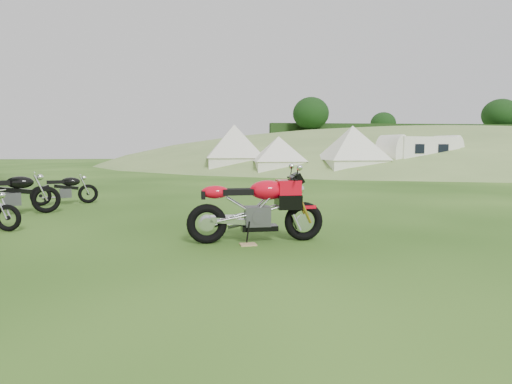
{
  "coord_description": "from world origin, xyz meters",
  "views": [
    {
      "loc": [
        -0.49,
        -6.15,
        1.65
      ],
      "look_at": [
        0.21,
        0.4,
        0.96
      ],
      "focal_mm": 30.0,
      "sensor_mm": 36.0,
      "label": 1
    }
  ],
  "objects_px": {
    "tent_mid": "(278,155)",
    "tent_right": "(352,152)",
    "vintage_moto_c": "(11,193)",
    "vintage_moto_d": "(65,189)",
    "tent_left": "(234,151)",
    "sport_motorcycle": "(256,203)",
    "plywood_board": "(248,244)",
    "caravan": "(419,156)"
  },
  "relations": [
    {
      "from": "tent_left",
      "to": "tent_right",
      "type": "relative_size",
      "value": 1.05
    },
    {
      "from": "sport_motorcycle",
      "to": "vintage_moto_c",
      "type": "distance_m",
      "value": 6.65
    },
    {
      "from": "plywood_board",
      "to": "vintage_moto_c",
      "type": "relative_size",
      "value": 0.13
    },
    {
      "from": "vintage_moto_c",
      "to": "tent_mid",
      "type": "height_order",
      "value": "tent_mid"
    },
    {
      "from": "tent_right",
      "to": "sport_motorcycle",
      "type": "bearing_deg",
      "value": -116.23
    },
    {
      "from": "plywood_board",
      "to": "vintage_moto_d",
      "type": "relative_size",
      "value": 0.15
    },
    {
      "from": "sport_motorcycle",
      "to": "caravan",
      "type": "xyz_separation_m",
      "value": [
        11.59,
        16.92,
        0.48
      ]
    },
    {
      "from": "sport_motorcycle",
      "to": "tent_left",
      "type": "bearing_deg",
      "value": 85.32
    },
    {
      "from": "tent_left",
      "to": "caravan",
      "type": "xyz_separation_m",
      "value": [
        10.79,
        -3.72,
        -0.3
      ]
    },
    {
      "from": "plywood_board",
      "to": "vintage_moto_c",
      "type": "distance_m",
      "value": 6.67
    },
    {
      "from": "tent_mid",
      "to": "tent_right",
      "type": "bearing_deg",
      "value": -22.28
    },
    {
      "from": "vintage_moto_d",
      "to": "tent_left",
      "type": "relative_size",
      "value": 0.52
    },
    {
      "from": "tent_left",
      "to": "tent_mid",
      "type": "distance_m",
      "value": 3.47
    },
    {
      "from": "vintage_moto_d",
      "to": "tent_right",
      "type": "distance_m",
      "value": 16.67
    },
    {
      "from": "plywood_board",
      "to": "tent_mid",
      "type": "distance_m",
      "value": 18.88
    },
    {
      "from": "sport_motorcycle",
      "to": "vintage_moto_c",
      "type": "xyz_separation_m",
      "value": [
        -5.61,
        3.56,
        -0.13
      ]
    },
    {
      "from": "tent_left",
      "to": "caravan",
      "type": "distance_m",
      "value": 11.42
    },
    {
      "from": "vintage_moto_d",
      "to": "tent_right",
      "type": "relative_size",
      "value": 0.55
    },
    {
      "from": "plywood_board",
      "to": "tent_right",
      "type": "xyz_separation_m",
      "value": [
        7.53,
        16.9,
        1.39
      ]
    },
    {
      "from": "tent_right",
      "to": "caravan",
      "type": "xyz_separation_m",
      "value": [
        4.21,
        0.25,
        -0.23
      ]
    },
    {
      "from": "vintage_moto_c",
      "to": "vintage_moto_d",
      "type": "height_order",
      "value": "vintage_moto_c"
    },
    {
      "from": "vintage_moto_d",
      "to": "vintage_moto_c",
      "type": "bearing_deg",
      "value": -128.35
    },
    {
      "from": "tent_mid",
      "to": "tent_right",
      "type": "relative_size",
      "value": 0.88
    },
    {
      "from": "sport_motorcycle",
      "to": "vintage_moto_c",
      "type": "height_order",
      "value": "sport_motorcycle"
    },
    {
      "from": "vintage_moto_d",
      "to": "plywood_board",
      "type": "bearing_deg",
      "value": -70.83
    },
    {
      "from": "vintage_moto_d",
      "to": "tent_left",
      "type": "distance_m",
      "value": 16.22
    },
    {
      "from": "tent_mid",
      "to": "plywood_board",
      "type": "bearing_deg",
      "value": -101.15
    },
    {
      "from": "vintage_moto_c",
      "to": "sport_motorcycle",
      "type": "bearing_deg",
      "value": -55.38
    },
    {
      "from": "sport_motorcycle",
      "to": "tent_right",
      "type": "height_order",
      "value": "tent_right"
    },
    {
      "from": "vintage_moto_c",
      "to": "caravan",
      "type": "bearing_deg",
      "value": 14.88
    },
    {
      "from": "vintage_moto_c",
      "to": "tent_left",
      "type": "bearing_deg",
      "value": 46.49
    },
    {
      "from": "sport_motorcycle",
      "to": "plywood_board",
      "type": "bearing_deg",
      "value": -126.87
    },
    {
      "from": "tent_left",
      "to": "tent_mid",
      "type": "relative_size",
      "value": 1.2
    },
    {
      "from": "vintage_moto_d",
      "to": "tent_left",
      "type": "bearing_deg",
      "value": 48.2
    },
    {
      "from": "tent_mid",
      "to": "vintage_moto_d",
      "type": "bearing_deg",
      "value": -123.58
    },
    {
      "from": "plywood_board",
      "to": "vintage_moto_c",
      "type": "xyz_separation_m",
      "value": [
        -5.45,
        3.8,
        0.55
      ]
    },
    {
      "from": "plywood_board",
      "to": "tent_mid",
      "type": "bearing_deg",
      "value": 79.32
    },
    {
      "from": "sport_motorcycle",
      "to": "tent_left",
      "type": "relative_size",
      "value": 0.68
    },
    {
      "from": "vintage_moto_d",
      "to": "tent_mid",
      "type": "height_order",
      "value": "tent_mid"
    },
    {
      "from": "sport_motorcycle",
      "to": "vintage_moto_d",
      "type": "xyz_separation_m",
      "value": [
        -4.99,
        5.52,
        -0.22
      ]
    },
    {
      "from": "plywood_board",
      "to": "caravan",
      "type": "distance_m",
      "value": 20.82
    },
    {
      "from": "sport_motorcycle",
      "to": "vintage_moto_d",
      "type": "height_order",
      "value": "sport_motorcycle"
    }
  ]
}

